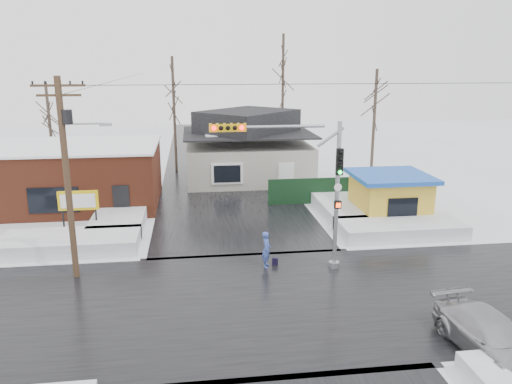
{
  "coord_description": "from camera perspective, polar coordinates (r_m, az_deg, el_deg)",
  "views": [
    {
      "loc": [
        -2.56,
        -18.51,
        9.58
      ],
      "look_at": [
        0.67,
        6.3,
        3.0
      ],
      "focal_mm": 35.0,
      "sensor_mm": 36.0,
      "label": 1
    }
  ],
  "objects": [
    {
      "name": "shopping_bag",
      "position": [
        24.35,
        2.18,
        -7.99
      ],
      "size": [
        0.3,
        0.19,
        0.35
      ],
      "primitive_type": "cube",
      "rotation": [
        0.0,
        0.0,
        -0.28
      ],
      "color": "black",
      "rests_on": "ground"
    },
    {
      "name": "traffic_signal",
      "position": [
        22.62,
        5.54,
        1.79
      ],
      "size": [
        6.05,
        0.68,
        7.0
      ],
      "color": "gray",
      "rests_on": "ground"
    },
    {
      "name": "road_ew",
      "position": [
        21.0,
        0.43,
        -12.38
      ],
      "size": [
        120.0,
        10.0,
        0.02
      ],
      "primitive_type": "cube",
      "color": "black",
      "rests_on": "ground"
    },
    {
      "name": "utility_pole",
      "position": [
        23.09,
        -20.72,
        2.62
      ],
      "size": [
        3.15,
        0.44,
        9.0
      ],
      "color": "#382619",
      "rests_on": "ground"
    },
    {
      "name": "ground",
      "position": [
        21.0,
        0.43,
        -12.41
      ],
      "size": [
        120.0,
        120.0,
        0.0
      ],
      "primitive_type": "plane",
      "color": "white",
      "rests_on": "ground"
    },
    {
      "name": "marquee_sign",
      "position": [
        29.74,
        -19.65,
        -1.07
      ],
      "size": [
        2.2,
        0.21,
        2.55
      ],
      "color": "black",
      "rests_on": "ground"
    },
    {
      "name": "kiosk",
      "position": [
        32.0,
        15.01,
        -0.47
      ],
      "size": [
        4.6,
        4.6,
        2.88
      ],
      "color": "gold",
      "rests_on": "ground"
    },
    {
      "name": "brick_building",
      "position": [
        36.31,
        -20.68,
        1.85
      ],
      "size": [
        12.2,
        8.2,
        4.12
      ],
      "color": "brown",
      "rests_on": "ground"
    },
    {
      "name": "fence",
      "position": [
        34.85,
        7.91,
        0.17
      ],
      "size": [
        8.0,
        0.12,
        1.8
      ],
      "primitive_type": "cube",
      "color": "black",
      "rests_on": "ground"
    },
    {
      "name": "road_ns",
      "position": [
        21.0,
        0.43,
        -12.38
      ],
      "size": [
        10.0,
        120.0,
        0.02
      ],
      "primitive_type": "cube",
      "color": "black",
      "rests_on": "ground"
    },
    {
      "name": "snowbank_nw",
      "position": [
        27.87,
        -20.41,
        -5.47
      ],
      "size": [
        7.0,
        3.0,
        0.8
      ],
      "primitive_type": "cube",
      "color": "white",
      "rests_on": "ground"
    },
    {
      "name": "car",
      "position": [
        19.0,
        25.23,
        -14.7
      ],
      "size": [
        2.48,
        4.94,
        1.38
      ],
      "primitive_type": "imported",
      "rotation": [
        0.0,
        0.0,
        0.12
      ],
      "color": "#A1A2A8",
      "rests_on": "ground"
    },
    {
      "name": "tree_far_mid",
      "position": [
        47.29,
        3.12,
        14.68
      ],
      "size": [
        3.0,
        3.0,
        12.0
      ],
      "color": "#332821",
      "rests_on": "ground"
    },
    {
      "name": "snowbank_nside_w",
      "position": [
        32.17,
        -15.03,
        -2.36
      ],
      "size": [
        3.0,
        8.0,
        0.8
      ],
      "primitive_type": "cube",
      "color": "white",
      "rests_on": "ground"
    },
    {
      "name": "tree_far_left",
      "position": [
        44.56,
        -9.48,
        12.45
      ],
      "size": [
        3.0,
        3.0,
        10.0
      ],
      "color": "#332821",
      "rests_on": "ground"
    },
    {
      "name": "pedestrian",
      "position": [
        23.89,
        1.2,
        -6.62
      ],
      "size": [
        0.57,
        0.73,
        1.77
      ],
      "primitive_type": "imported",
      "rotation": [
        0.0,
        0.0,
        1.33
      ],
      "color": "#3B52A7",
      "rests_on": "ground"
    },
    {
      "name": "tree_far_west",
      "position": [
        44.14,
        -22.73,
        9.44
      ],
      "size": [
        3.0,
        3.0,
        8.0
      ],
      "color": "#332821",
      "rests_on": "ground"
    },
    {
      "name": "snowbank_ne",
      "position": [
        29.47,
        16.14,
        -4.01
      ],
      "size": [
        7.0,
        3.0,
        0.8
      ],
      "primitive_type": "cube",
      "color": "white",
      "rests_on": "ground"
    },
    {
      "name": "snowbank_nside_e",
      "position": [
        33.26,
        9.6,
        -1.49
      ],
      "size": [
        3.0,
        8.0,
        0.8
      ],
      "primitive_type": "cube",
      "color": "white",
      "rests_on": "ground"
    },
    {
      "name": "tree_far_right",
      "position": [
        41.24,
        13.53,
        10.97
      ],
      "size": [
        3.0,
        3.0,
        9.0
      ],
      "color": "#332821",
      "rests_on": "ground"
    },
    {
      "name": "house",
      "position": [
        41.35,
        -0.97,
        5.05
      ],
      "size": [
        10.4,
        8.4,
        5.76
      ],
      "color": "#AAA599",
      "rests_on": "ground"
    }
  ]
}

